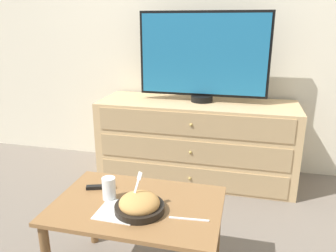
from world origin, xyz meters
TOP-DOWN VIEW (x-y plane):
  - ground_plane at (0.00, 0.00)m, footprint 12.00×12.00m
  - wall_back at (0.00, 0.03)m, footprint 12.00×0.05m
  - dresser at (0.03, -0.30)m, footprint 1.59×0.55m
  - tv at (0.06, -0.26)m, footprint 1.02×0.18m
  - coffee_table at (-0.06, -1.55)m, footprint 0.80×0.54m
  - takeout_bowl at (-0.02, -1.61)m, footprint 0.23×0.23m
  - drink_cup at (-0.20, -1.54)m, footprint 0.07×0.07m
  - napkin at (-0.12, -1.64)m, footprint 0.19×0.19m
  - knife at (0.21, -1.63)m, footprint 0.18×0.03m
  - remote_control at (-0.29, -1.46)m, footprint 0.15×0.07m

SIDE VIEW (x-z plane):
  - ground_plane at x=0.00m, z-range 0.00..0.00m
  - dresser at x=0.03m, z-range 0.00..0.66m
  - coffee_table at x=-0.06m, z-range 0.15..0.60m
  - napkin at x=-0.12m, z-range 0.45..0.45m
  - knife at x=0.21m, z-range 0.45..0.45m
  - remote_control at x=-0.29m, z-range 0.45..0.47m
  - takeout_bowl at x=-0.02m, z-range 0.39..0.57m
  - drink_cup at x=-0.20m, z-range 0.44..0.55m
  - tv at x=0.06m, z-range 0.67..1.37m
  - wall_back at x=0.00m, z-range 0.00..2.60m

